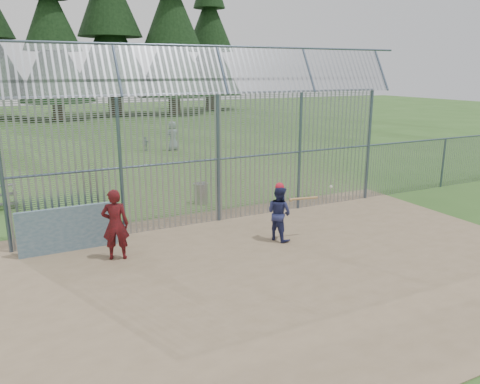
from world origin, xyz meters
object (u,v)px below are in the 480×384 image
dugout_wall (68,229)px  onlooker (115,224)px  batter (279,213)px  trash_can (201,193)px

dugout_wall → onlooker: onlooker is taller
batter → trash_can: batter is taller
dugout_wall → onlooker: 1.53m
batter → onlooker: bearing=62.4°
trash_can → batter: bearing=-83.1°
dugout_wall → trash_can: bearing=29.5°
onlooker → trash_can: onlooker is taller
dugout_wall → batter: 5.67m
onlooker → trash_can: 5.46m
batter → onlooker: size_ratio=0.85×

